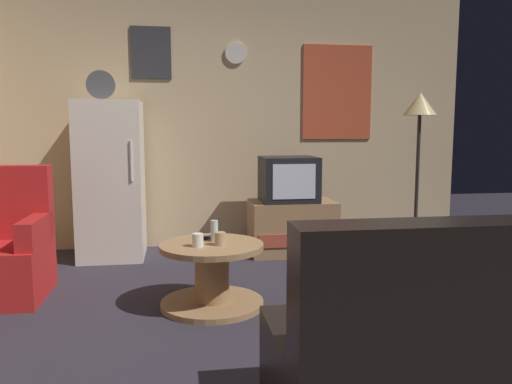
# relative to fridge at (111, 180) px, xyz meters

# --- Properties ---
(ground_plane) EXTENTS (12.00, 12.00, 0.00)m
(ground_plane) POSITION_rel_fridge_xyz_m (1.13, -2.00, -0.75)
(ground_plane) COLOR #2D2833
(wall_with_art) EXTENTS (5.20, 0.12, 2.79)m
(wall_with_art) POSITION_rel_fridge_xyz_m (1.14, 0.45, 0.65)
(wall_with_art) COLOR #D1B284
(wall_with_art) RESTS_ON ground_plane
(fridge) EXTENTS (0.60, 0.62, 1.77)m
(fridge) POSITION_rel_fridge_xyz_m (0.00, 0.00, 0.00)
(fridge) COLOR silver
(fridge) RESTS_ON ground_plane
(tv_stand) EXTENTS (0.84, 0.53, 0.53)m
(tv_stand) POSITION_rel_fridge_xyz_m (1.75, -0.09, -0.49)
(tv_stand) COLOR #9E754C
(tv_stand) RESTS_ON ground_plane
(crt_tv) EXTENTS (0.54, 0.51, 0.44)m
(crt_tv) POSITION_rel_fridge_xyz_m (1.71, -0.09, -0.01)
(crt_tv) COLOR black
(crt_tv) RESTS_ON tv_stand
(standing_lamp) EXTENTS (0.32, 0.32, 1.59)m
(standing_lamp) POSITION_rel_fridge_xyz_m (2.96, -0.30, 0.60)
(standing_lamp) COLOR #332D28
(standing_lamp) RESTS_ON ground_plane
(coffee_table) EXTENTS (0.72, 0.72, 0.45)m
(coffee_table) POSITION_rel_fridge_xyz_m (0.86, -1.53, -0.53)
(coffee_table) COLOR #9E754C
(coffee_table) RESTS_ON ground_plane
(wine_glass) EXTENTS (0.05, 0.05, 0.15)m
(wine_glass) POSITION_rel_fridge_xyz_m (0.88, -1.45, -0.23)
(wine_glass) COLOR silver
(wine_glass) RESTS_ON coffee_table
(mug_ceramic_white) EXTENTS (0.08, 0.08, 0.09)m
(mug_ceramic_white) POSITION_rel_fridge_xyz_m (0.76, -1.60, -0.26)
(mug_ceramic_white) COLOR silver
(mug_ceramic_white) RESTS_ON coffee_table
(mug_ceramic_tan) EXTENTS (0.08, 0.08, 0.09)m
(mug_ceramic_tan) POSITION_rel_fridge_xyz_m (0.91, -1.58, -0.26)
(mug_ceramic_tan) COLOR tan
(mug_ceramic_tan) RESTS_ON coffee_table
(remote_control) EXTENTS (0.16, 0.08, 0.02)m
(remote_control) POSITION_rel_fridge_xyz_m (0.85, -1.37, -0.30)
(remote_control) COLOR black
(remote_control) RESTS_ON coffee_table
(couch) EXTENTS (1.70, 0.80, 0.92)m
(couch) POSITION_rel_fridge_xyz_m (1.86, -3.15, -0.44)
(couch) COLOR black
(couch) RESTS_ON ground_plane
(book_stack) EXTENTS (0.22, 0.18, 0.10)m
(book_stack) POSITION_rel_fridge_xyz_m (2.49, -0.16, -0.71)
(book_stack) COLOR #9B8A65
(book_stack) RESTS_ON ground_plane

